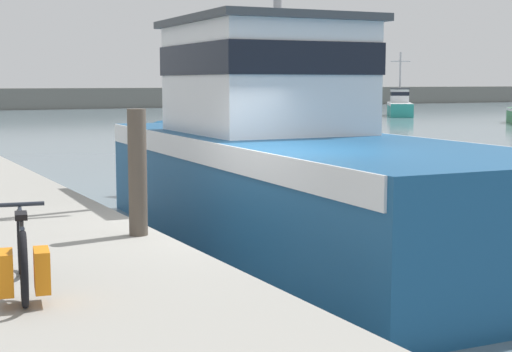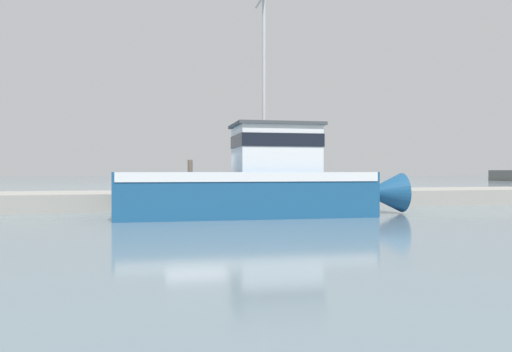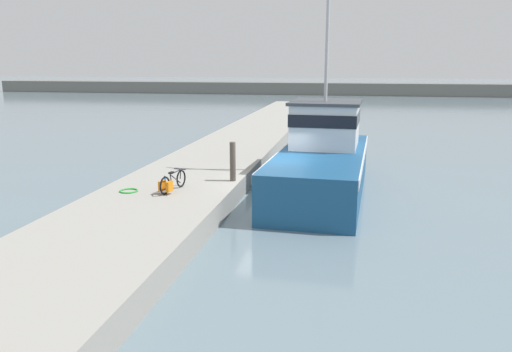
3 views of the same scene
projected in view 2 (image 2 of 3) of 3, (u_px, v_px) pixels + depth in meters
ground_plane at (196, 213)px, 20.60m from camera, size 320.00×320.00×0.00m
dock_pier at (186, 199)px, 24.04m from camera, size 4.64×80.00×0.78m
fishing_boat_main at (259, 181)px, 19.50m from camera, size 3.79×11.62×10.30m
bicycle_touring at (142, 185)px, 23.20m from camera, size 0.61×1.72×0.69m
mooring_post at (190, 177)px, 22.05m from camera, size 0.22×0.22×1.48m
hose_coil at (137, 190)px, 24.55m from camera, size 0.64×0.64×0.05m
water_bottle_on_curb at (165, 189)px, 24.10m from camera, size 0.07×0.07×0.24m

